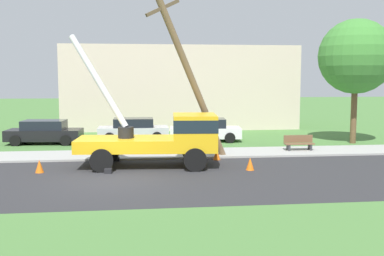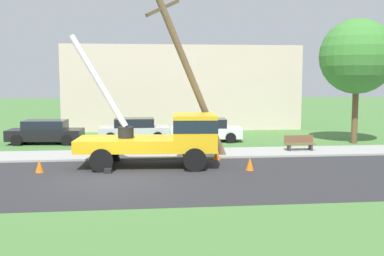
{
  "view_description": "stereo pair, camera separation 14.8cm",
  "coord_description": "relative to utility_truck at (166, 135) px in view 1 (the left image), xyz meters",
  "views": [
    {
      "loc": [
        0.97,
        -18.13,
        4.02
      ],
      "look_at": [
        3.49,
        3.13,
        1.66
      ],
      "focal_mm": 43.45,
      "sensor_mm": 36.0,
      "label": 1
    },
    {
      "loc": [
        1.11,
        -18.14,
        4.02
      ],
      "look_at": [
        3.49,
        3.13,
        1.66
      ],
      "focal_mm": 43.45,
      "sensor_mm": 36.0,
      "label": 2
    }
  ],
  "objects": [
    {
      "name": "ground_plane",
      "position": [
        -2.24,
        9.42,
        -1.41
      ],
      "size": [
        120.0,
        120.0,
        0.0
      ],
      "primitive_type": "plane",
      "color": "#477538"
    },
    {
      "name": "road_asphalt",
      "position": [
        -2.24,
        -2.58,
        -1.4
      ],
      "size": [
        80.0,
        8.45,
        0.01
      ],
      "primitive_type": "cube",
      "color": "#2B2B2D",
      "rests_on": "ground"
    },
    {
      "name": "sidewalk_strip",
      "position": [
        -2.24,
        3.1,
        -1.36
      ],
      "size": [
        80.0,
        2.9,
        0.1
      ],
      "primitive_type": "cube",
      "color": "#9E9E99",
      "rests_on": "ground"
    },
    {
      "name": "utility_truck",
      "position": [
        0.0,
        0.0,
        0.0
      ],
      "size": [
        6.74,
        3.23,
        5.98
      ],
      "color": "gold",
      "rests_on": "ground"
    },
    {
      "name": "leaning_utility_pole",
      "position": [
        1.23,
        1.48,
        2.8
      ],
      "size": [
        4.13,
        1.96,
        8.26
      ],
      "color": "brown",
      "rests_on": "ground"
    },
    {
      "name": "traffic_cone_ahead",
      "position": [
        3.56,
        -1.34,
        -1.13
      ],
      "size": [
        0.36,
        0.36,
        0.56
      ],
      "primitive_type": "cone",
      "color": "orange",
      "rests_on": "ground"
    },
    {
      "name": "traffic_cone_behind",
      "position": [
        -5.39,
        -0.81,
        -1.13
      ],
      "size": [
        0.36,
        0.36,
        0.56
      ],
      "primitive_type": "cone",
      "color": "orange",
      "rests_on": "ground"
    },
    {
      "name": "traffic_cone_curbside",
      "position": [
        2.56,
        1.33,
        -1.13
      ],
      "size": [
        0.36,
        0.36,
        0.56
      ],
      "primitive_type": "cone",
      "color": "orange",
      "rests_on": "ground"
    },
    {
      "name": "parked_sedan_black",
      "position": [
        -6.85,
        7.99,
        -0.7
      ],
      "size": [
        4.52,
        2.22,
        1.42
      ],
      "color": "black",
      "rests_on": "ground"
    },
    {
      "name": "parked_sedan_silver",
      "position": [
        -1.51,
        8.82,
        -0.7
      ],
      "size": [
        4.4,
        2.03,
        1.42
      ],
      "color": "#B7B7BF",
      "rests_on": "ground"
    },
    {
      "name": "parked_sedan_white",
      "position": [
        2.98,
        7.98,
        -0.7
      ],
      "size": [
        4.54,
        2.27,
        1.42
      ],
      "color": "silver",
      "rests_on": "ground"
    },
    {
      "name": "park_bench",
      "position": [
        7.36,
        3.16,
        -0.95
      ],
      "size": [
        1.6,
        0.45,
        0.9
      ],
      "color": "brown",
      "rests_on": "ground"
    },
    {
      "name": "roadside_tree_near",
      "position": [
        11.8,
        6.02,
        3.82
      ],
      "size": [
        4.47,
        4.47,
        7.48
      ],
      "color": "brown",
      "rests_on": "ground"
    },
    {
      "name": "lowrise_building_backdrop",
      "position": [
        2.14,
        16.59,
        1.79
      ],
      "size": [
        18.0,
        6.0,
        6.4
      ],
      "primitive_type": "cube",
      "color": "beige",
      "rests_on": "ground"
    }
  ]
}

